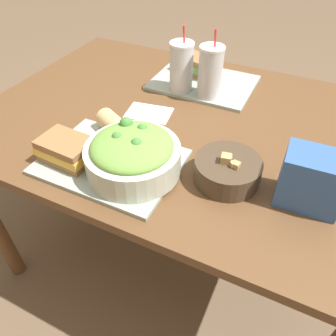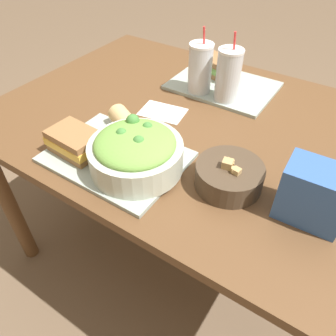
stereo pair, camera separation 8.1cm
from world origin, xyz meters
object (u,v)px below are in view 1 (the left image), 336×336
at_px(baguette_near, 117,128).
at_px(chip_bag, 312,180).
at_px(napkin_folded, 149,113).
at_px(salad_bowl, 133,154).
at_px(drink_cup_red, 210,74).
at_px(baguette_far, 199,60).
at_px(drink_cup_dark, 181,68).
at_px(soup_bowl, 227,170).
at_px(sandwich_near, 67,149).
at_px(sandwich_far, 197,65).

xyz_separation_m(baguette_near, chip_bag, (0.55, -0.02, 0.03)).
bearing_deg(napkin_folded, baguette_near, -95.06).
relative_size(salad_bowl, drink_cup_red, 1.06).
bearing_deg(baguette_far, drink_cup_dark, 165.97).
height_order(salad_bowl, soup_bowl, salad_bowl).
height_order(salad_bowl, sandwich_near, salad_bowl).
distance_m(baguette_near, napkin_folded, 0.17).
distance_m(soup_bowl, baguette_far, 0.65).
distance_m(salad_bowl, sandwich_near, 0.19).
bearing_deg(salad_bowl, sandwich_far, 96.32).
xyz_separation_m(drink_cup_red, chip_bag, (0.39, -0.36, -0.02)).
bearing_deg(drink_cup_red, napkin_folded, -128.82).
height_order(drink_cup_red, chip_bag, drink_cup_red).
bearing_deg(baguette_near, drink_cup_dark, 18.68).
distance_m(drink_cup_dark, drink_cup_red, 0.11).
height_order(baguette_far, chip_bag, chip_bag).
distance_m(salad_bowl, baguette_far, 0.66).
height_order(sandwich_near, chip_bag, chip_bag).
relative_size(chip_bag, napkin_folded, 0.91).
xyz_separation_m(soup_bowl, baguette_far, (-0.30, 0.57, 0.01)).
distance_m(sandwich_near, drink_cup_dark, 0.51).
distance_m(baguette_near, drink_cup_dark, 0.36).
bearing_deg(drink_cup_red, salad_bowl, -95.00).
relative_size(drink_cup_red, napkin_folded, 1.44).
xyz_separation_m(sandwich_near, napkin_folded, (0.08, 0.32, -0.04)).
relative_size(salad_bowl, baguette_near, 1.58).
distance_m(baguette_far, chip_bag, 0.75).
relative_size(drink_cup_dark, drink_cup_red, 0.98).
bearing_deg(drink_cup_dark, chip_bag, -36.36).
height_order(drink_cup_dark, chip_bag, drink_cup_dark).
height_order(soup_bowl, drink_cup_dark, drink_cup_dark).
bearing_deg(drink_cup_dark, drink_cup_red, -0.00).
distance_m(chip_bag, napkin_folded, 0.57).
height_order(soup_bowl, sandwich_near, soup_bowl).
relative_size(salad_bowl, sandwich_far, 1.42).
relative_size(sandwich_far, chip_bag, 1.18).
bearing_deg(baguette_far, sandwich_near, 154.62).
bearing_deg(baguette_far, napkin_folded, 159.23).
distance_m(salad_bowl, baguette_near, 0.16).
height_order(drink_cup_dark, drink_cup_red, drink_cup_red).
relative_size(sandwich_near, sandwich_far, 0.88).
bearing_deg(baguette_near, sandwich_far, 21.30).
bearing_deg(sandwich_near, napkin_folded, 78.77).
height_order(soup_bowl, baguette_near, soup_bowl).
height_order(soup_bowl, napkin_folded, soup_bowl).
xyz_separation_m(salad_bowl, baguette_far, (-0.07, 0.65, -0.02)).
bearing_deg(drink_cup_dark, soup_bowl, -51.49).
xyz_separation_m(salad_bowl, soup_bowl, (0.23, 0.08, -0.03)).
distance_m(soup_bowl, drink_cup_dark, 0.48).
distance_m(baguette_far, drink_cup_red, 0.23).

